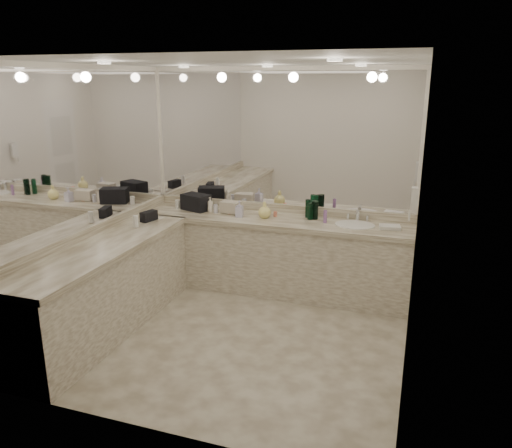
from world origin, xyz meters
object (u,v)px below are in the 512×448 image
(sink, at_px, (355,226))
(black_toiletry_bag, at_px, (196,202))
(hand_towel, at_px, (390,227))
(soap_bottle_a, at_px, (210,205))
(cream_cosmetic_case, at_px, (231,208))
(wall_phone, at_px, (414,200))
(soap_bottle_b, at_px, (239,209))
(soap_bottle_c, at_px, (265,210))

(sink, relative_size, black_toiletry_bag, 1.30)
(hand_towel, bearing_deg, soap_bottle_a, 179.05)
(cream_cosmetic_case, bearing_deg, wall_phone, -8.19)
(sink, bearing_deg, soap_bottle_b, -176.66)
(soap_bottle_b, bearing_deg, sink, 3.34)
(hand_towel, distance_m, soap_bottle_b, 1.72)
(wall_phone, xyz_separation_m, soap_bottle_b, (-1.94, 0.42, -0.35))
(hand_towel, height_order, soap_bottle_a, soap_bottle_a)
(soap_bottle_c, bearing_deg, black_toiletry_bag, 175.16)
(soap_bottle_c, bearing_deg, cream_cosmetic_case, 170.70)
(black_toiletry_bag, bearing_deg, hand_towel, -1.72)
(wall_phone, relative_size, soap_bottle_c, 1.25)
(sink, height_order, black_toiletry_bag, black_toiletry_bag)
(cream_cosmetic_case, xyz_separation_m, soap_bottle_a, (-0.25, -0.03, 0.03))
(hand_towel, bearing_deg, soap_bottle_c, -179.71)
(cream_cosmetic_case, bearing_deg, sink, 4.60)
(cream_cosmetic_case, height_order, hand_towel, cream_cosmetic_case)
(black_toiletry_bag, xyz_separation_m, soap_bottle_b, (0.62, -0.13, -0.00))
(wall_phone, bearing_deg, hand_towel, 115.35)
(sink, height_order, soap_bottle_b, soap_bottle_b)
(cream_cosmetic_case, bearing_deg, soap_bottle_b, -32.00)
(soap_bottle_a, bearing_deg, cream_cosmetic_case, 7.16)
(wall_phone, height_order, hand_towel, wall_phone)
(soap_bottle_c, bearing_deg, soap_bottle_a, 176.57)
(black_toiletry_bag, distance_m, hand_towel, 2.33)
(cream_cosmetic_case, relative_size, soap_bottle_a, 1.25)
(sink, xyz_separation_m, soap_bottle_b, (-1.34, -0.08, 0.10))
(hand_towel, height_order, soap_bottle_b, soap_bottle_b)
(soap_bottle_b, bearing_deg, soap_bottle_c, 10.00)
(soap_bottle_a, bearing_deg, hand_towel, -0.95)
(sink, height_order, soap_bottle_c, soap_bottle_c)
(hand_towel, xyz_separation_m, soap_bottle_c, (-1.42, -0.01, 0.08))
(sink, height_order, soap_bottle_a, soap_bottle_a)
(soap_bottle_a, bearing_deg, sink, -0.53)
(cream_cosmetic_case, bearing_deg, black_toiletry_bag, -173.96)
(hand_towel, bearing_deg, black_toiletry_bag, 178.28)
(soap_bottle_a, height_order, soap_bottle_c, soap_bottle_c)
(wall_phone, bearing_deg, soap_bottle_b, 167.74)
(wall_phone, xyz_separation_m, cream_cosmetic_case, (-2.10, 0.55, -0.38))
(cream_cosmetic_case, xyz_separation_m, hand_towel, (1.87, -0.07, -0.05))
(sink, bearing_deg, cream_cosmetic_case, 178.16)
(black_toiletry_bag, height_order, cream_cosmetic_case, black_toiletry_bag)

